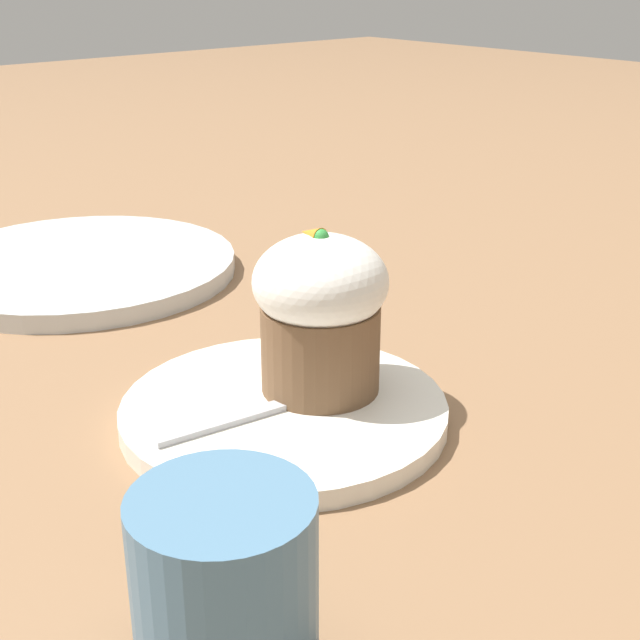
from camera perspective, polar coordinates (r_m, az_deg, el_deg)
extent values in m
plane|color=#846042|center=(0.57, -2.30, -6.45)|extent=(4.00, 4.00, 0.00)
cylinder|color=white|center=(0.56, -2.31, -5.87)|extent=(0.21, 0.21, 0.01)
cylinder|color=brown|center=(0.57, 0.00, -1.78)|extent=(0.08, 0.08, 0.06)
ellipsoid|color=white|center=(0.55, 0.00, 2.48)|extent=(0.08, 0.08, 0.06)
cone|color=orange|center=(0.55, -0.58, 5.51)|extent=(0.02, 0.01, 0.01)
sphere|color=green|center=(0.54, 0.09, 5.29)|extent=(0.01, 0.01, 0.01)
cube|color=#B7B7BC|center=(0.54, -5.55, -6.56)|extent=(0.02, 0.10, 0.00)
ellipsoid|color=#B7B7BC|center=(0.56, -0.02, -4.82)|extent=(0.04, 0.04, 0.01)
cylinder|color=teal|center=(0.36, -6.05, -17.53)|extent=(0.07, 0.07, 0.09)
torus|color=teal|center=(0.38, -9.61, -14.50)|extent=(0.05, 0.01, 0.05)
cylinder|color=silver|center=(0.85, -15.08, 3.35)|extent=(0.28, 0.28, 0.02)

